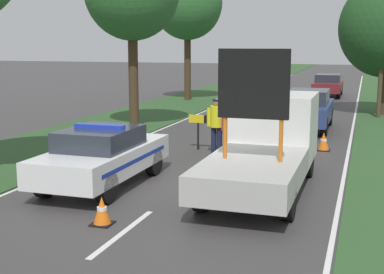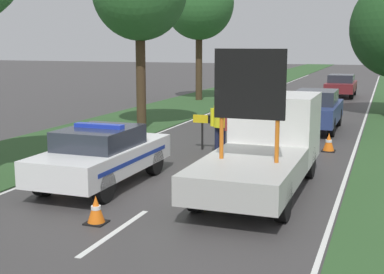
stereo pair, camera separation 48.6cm
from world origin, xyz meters
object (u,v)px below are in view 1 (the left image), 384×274
(traffic_cone_near_truck, at_px, (125,150))
(queued_car_hatch_blue, at_px, (308,109))
(traffic_cone_lane_edge, at_px, (59,168))
(traffic_cone_centre_front, at_px, (102,211))
(police_car, at_px, (103,155))
(pedestrian_civilian, at_px, (230,127))
(queued_car_wagon_maroon, at_px, (328,85))
(work_truck, at_px, (267,142))
(queued_car_sedan_silver, at_px, (250,93))
(roadside_tree_mid_left, at_px, (187,3))
(road_barrier, at_px, (235,123))
(utility_pole, at_px, (383,36))
(traffic_cone_behind_barrier, at_px, (229,140))
(traffic_cone_near_police, at_px, (324,142))
(police_officer, at_px, (217,121))

(traffic_cone_near_truck, relative_size, queued_car_hatch_blue, 0.11)
(traffic_cone_near_truck, height_order, traffic_cone_lane_edge, traffic_cone_lane_edge)
(traffic_cone_lane_edge, bearing_deg, traffic_cone_centre_front, -45.96)
(police_car, height_order, pedestrian_civilian, pedestrian_civilian)
(queued_car_hatch_blue, bearing_deg, queued_car_wagon_maroon, -89.18)
(work_truck, bearing_deg, queued_car_sedan_silver, -72.76)
(queued_car_sedan_silver, distance_m, queued_car_wagon_maroon, 8.36)
(police_car, bearing_deg, traffic_cone_lane_edge, 175.99)
(work_truck, height_order, roadside_tree_mid_left, roadside_tree_mid_left)
(queued_car_hatch_blue, bearing_deg, road_barrier, 72.04)
(queued_car_wagon_maroon, bearing_deg, traffic_cone_near_truck, 78.27)
(work_truck, bearing_deg, pedestrian_civilian, -56.68)
(pedestrian_civilian, bearing_deg, queued_car_sedan_silver, 80.14)
(road_barrier, relative_size, utility_pole, 0.42)
(pedestrian_civilian, xyz_separation_m, traffic_cone_centre_front, (-0.79, -7.02, -0.64))
(traffic_cone_behind_barrier, distance_m, roadside_tree_mid_left, 16.54)
(traffic_cone_centre_front, distance_m, queued_car_sedan_silver, 20.20)
(police_car, relative_size, traffic_cone_lane_edge, 7.05)
(traffic_cone_behind_barrier, distance_m, queued_car_hatch_blue, 5.41)
(utility_pole, bearing_deg, traffic_cone_near_truck, -122.53)
(queued_car_sedan_silver, bearing_deg, traffic_cone_lane_edge, 85.63)
(queued_car_hatch_blue, bearing_deg, traffic_cone_behind_barrier, 67.44)
(roadside_tree_mid_left, bearing_deg, work_truck, -65.90)
(traffic_cone_near_truck, height_order, roadside_tree_mid_left, roadside_tree_mid_left)
(road_barrier, distance_m, traffic_cone_near_police, 3.02)
(road_barrier, distance_m, roadside_tree_mid_left, 16.84)
(police_car, distance_m, roadside_tree_mid_left, 20.91)
(road_barrier, height_order, traffic_cone_near_truck, road_barrier)
(roadside_tree_mid_left, height_order, utility_pole, roadside_tree_mid_left)
(work_truck, relative_size, queued_car_hatch_blue, 1.28)
(road_barrier, xyz_separation_m, police_officer, (-0.44, -0.63, 0.11))
(police_officer, xyz_separation_m, pedestrian_civilian, (0.43, -0.05, -0.14))
(queued_car_wagon_maroon, bearing_deg, traffic_cone_lane_edge, 78.61)
(queued_car_sedan_silver, height_order, utility_pole, utility_pole)
(utility_pole, bearing_deg, traffic_cone_behind_barrier, -117.32)
(road_barrier, height_order, queued_car_wagon_maroon, queued_car_wagon_maroon)
(police_officer, distance_m, traffic_cone_lane_edge, 5.32)
(traffic_cone_centre_front, relative_size, queued_car_sedan_silver, 0.12)
(traffic_cone_near_police, relative_size, queued_car_sedan_silver, 0.13)
(work_truck, bearing_deg, road_barrier, -61.47)
(queued_car_hatch_blue, relative_size, queued_car_sedan_silver, 1.00)
(work_truck, xyz_separation_m, queued_car_sedan_silver, (-3.84, 16.16, -0.31))
(utility_pole, bearing_deg, queued_car_wagon_maroon, 106.79)
(pedestrian_civilian, xyz_separation_m, queued_car_sedan_silver, (-2.13, 13.13, -0.14))
(police_car, height_order, queued_car_wagon_maroon, police_car)
(traffic_cone_near_police, bearing_deg, police_car, -128.10)
(road_barrier, distance_m, traffic_cone_behind_barrier, 0.87)
(traffic_cone_near_police, height_order, queued_car_hatch_blue, queued_car_hatch_blue)
(road_barrier, distance_m, traffic_cone_near_truck, 3.66)
(traffic_cone_centre_front, bearing_deg, road_barrier, 84.13)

